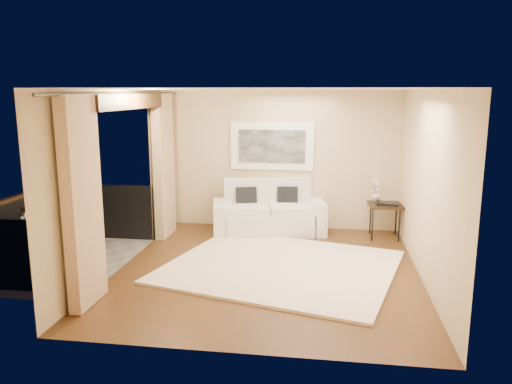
% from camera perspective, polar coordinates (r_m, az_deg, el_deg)
% --- Properties ---
extents(floor, '(5.00, 5.00, 0.00)m').
position_cam_1_polar(floor, '(7.69, 1.33, -8.87)').
color(floor, '#513217').
rests_on(floor, ground).
extents(room_shell, '(5.00, 6.40, 5.00)m').
position_cam_1_polar(room_shell, '(7.76, -14.64, 9.98)').
color(room_shell, white).
rests_on(room_shell, ground).
extents(balcony, '(1.81, 2.60, 1.17)m').
position_cam_1_polar(balcony, '(8.65, -21.09, -6.09)').
color(balcony, '#605B56').
rests_on(balcony, ground).
extents(curtains, '(0.16, 4.80, 2.64)m').
position_cam_1_polar(curtains, '(7.87, -14.07, 1.34)').
color(curtains, tan).
rests_on(curtains, ground).
extents(artwork, '(1.62, 0.07, 0.92)m').
position_cam_1_polar(artwork, '(9.74, 1.83, 5.25)').
color(artwork, white).
rests_on(artwork, room_shell).
extents(rug, '(3.96, 3.65, 0.04)m').
position_cam_1_polar(rug, '(7.77, 2.86, -8.50)').
color(rug, '#F4DEC4').
rests_on(rug, floor).
extents(sofa, '(2.24, 1.31, 1.01)m').
position_cam_1_polar(sofa, '(9.60, 1.44, -2.50)').
color(sofa, silver).
rests_on(sofa, floor).
extents(side_table, '(0.63, 0.63, 0.64)m').
position_cam_1_polar(side_table, '(9.45, 14.55, -1.67)').
color(side_table, black).
rests_on(side_table, floor).
extents(tray, '(0.42, 0.34, 0.05)m').
position_cam_1_polar(tray, '(9.37, 14.83, -1.28)').
color(tray, black).
rests_on(tray, side_table).
extents(orchid, '(0.31, 0.32, 0.50)m').
position_cam_1_polar(orchid, '(9.49, 13.55, 0.34)').
color(orchid, white).
rests_on(orchid, side_table).
extents(bistro_table, '(0.64, 0.64, 0.68)m').
position_cam_1_polar(bistro_table, '(8.27, -24.18, -4.12)').
color(bistro_table, black).
rests_on(bistro_table, balcony).
extents(balcony_chair_far, '(0.41, 0.42, 0.90)m').
position_cam_1_polar(balcony_chair_far, '(8.38, -19.06, -4.05)').
color(balcony_chair_far, black).
rests_on(balcony_chair_far, balcony).
extents(balcony_chair_near, '(0.44, 0.44, 0.91)m').
position_cam_1_polar(balcony_chair_near, '(8.39, -24.34, -4.39)').
color(balcony_chair_near, black).
rests_on(balcony_chair_near, balcony).
extents(ice_bucket, '(0.18, 0.18, 0.20)m').
position_cam_1_polar(ice_bucket, '(8.36, -25.03, -2.72)').
color(ice_bucket, silver).
rests_on(ice_bucket, bistro_table).
extents(candle, '(0.06, 0.06, 0.07)m').
position_cam_1_polar(candle, '(8.31, -23.71, -3.16)').
color(candle, red).
rests_on(candle, bistro_table).
extents(vase, '(0.04, 0.04, 0.18)m').
position_cam_1_polar(vase, '(8.11, -25.15, -3.22)').
color(vase, white).
rests_on(vase, bistro_table).
extents(glass_a, '(0.06, 0.06, 0.12)m').
position_cam_1_polar(glass_a, '(8.07, -23.93, -3.40)').
color(glass_a, silver).
rests_on(glass_a, bistro_table).
extents(glass_b, '(0.06, 0.06, 0.12)m').
position_cam_1_polar(glass_b, '(8.17, -23.04, -3.17)').
color(glass_b, silver).
rests_on(glass_b, bistro_table).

